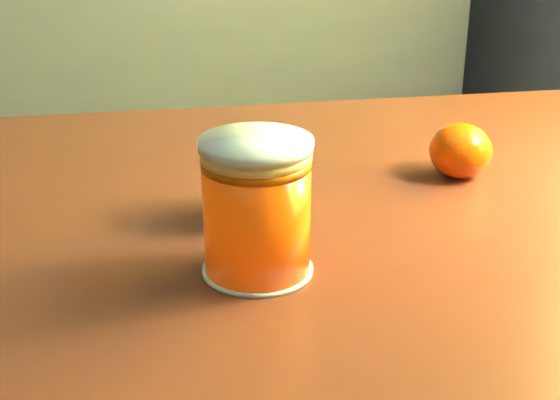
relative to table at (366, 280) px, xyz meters
name	(u,v)px	position (x,y,z in m)	size (l,w,h in m)	color
table	(366,280)	(0.00, 0.00, 0.00)	(0.99, 0.76, 0.68)	maroon
juice_glass	(257,208)	(-0.14, -0.10, 0.14)	(0.08, 0.08, 0.10)	#FD4605
orange_front	(249,182)	(-0.12, -0.01, 0.12)	(0.07, 0.07, 0.06)	#DD4804
orange_back	(461,150)	(0.10, 0.02, 0.11)	(0.06, 0.06, 0.05)	#DD4804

